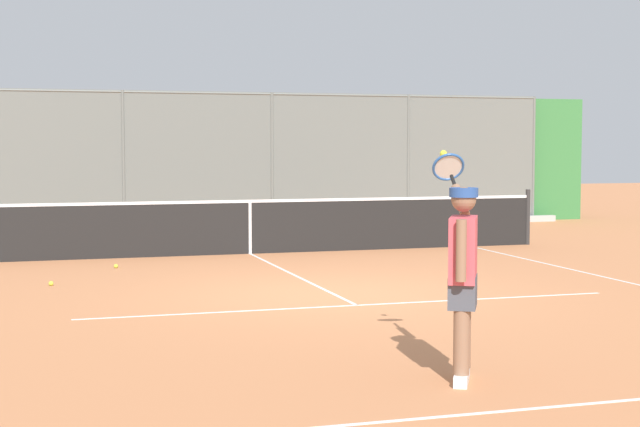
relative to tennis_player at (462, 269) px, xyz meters
The scene contains 7 objects.
ground_plane 4.87m from the tennis_player, 94.89° to the right, with size 60.00×60.00×0.00m, color #C67A4C.
court_line_markings 3.65m from the tennis_player, 96.62° to the right, with size 8.64×10.55×0.01m.
fence_backdrop 15.38m from the tennis_player, 91.52° to the right, with size 19.96×1.37×3.13m.
tennis_net 9.62m from the tennis_player, 92.43° to the right, with size 11.09×0.09×1.07m.
tennis_player is the anchor object (origin of this frame).
tennis_ball_by_sideline 7.31m from the tennis_player, 64.87° to the right, with size 0.07×0.07×0.07m, color #C1D138.
tennis_ball_near_net 8.56m from the tennis_player, 76.03° to the right, with size 0.07×0.07×0.07m, color #C1D138.
Camera 1 is at (3.82, 11.98, 1.95)m, focal length 54.78 mm.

